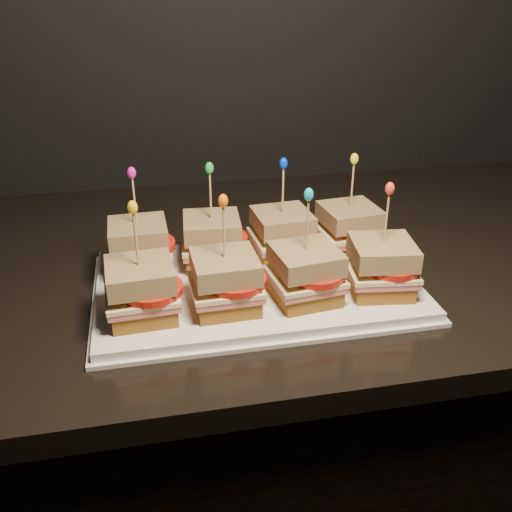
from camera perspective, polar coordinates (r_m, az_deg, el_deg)
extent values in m
cube|color=black|center=(1.23, -18.75, -21.78)|extent=(2.45, 0.68, 0.89)
cube|color=black|center=(0.95, -22.84, -2.49)|extent=(2.49, 0.72, 0.03)
cube|color=white|center=(0.81, 0.00, -2.89)|extent=(0.44, 0.27, 0.02)
cube|color=white|center=(0.82, 0.00, -3.26)|extent=(0.46, 0.29, 0.01)
cube|color=brown|center=(0.85, -11.44, -0.63)|extent=(0.08, 0.08, 0.02)
cube|color=#BC5456|center=(0.84, -11.53, 0.27)|extent=(0.09, 0.09, 0.01)
cube|color=#F8E39F|center=(0.84, -11.58, 0.70)|extent=(0.09, 0.09, 0.01)
cylinder|color=red|center=(0.83, -10.79, 1.06)|extent=(0.08, 0.08, 0.01)
cube|color=#562A0E|center=(0.83, -11.74, 2.30)|extent=(0.08, 0.08, 0.03)
cylinder|color=tan|center=(0.81, -12.02, 5.12)|extent=(0.00, 0.00, 0.09)
ellipsoid|color=#C7179E|center=(0.80, -12.33, 8.13)|extent=(0.01, 0.01, 0.02)
cube|color=brown|center=(0.85, -4.34, 0.01)|extent=(0.09, 0.09, 0.02)
cube|color=#BC5456|center=(0.85, -4.38, 0.92)|extent=(0.09, 0.09, 0.01)
cube|color=#F8E39F|center=(0.84, -4.39, 1.35)|extent=(0.10, 0.09, 0.01)
cylinder|color=red|center=(0.84, -3.54, 1.71)|extent=(0.08, 0.08, 0.01)
cube|color=#562A0E|center=(0.83, -4.46, 2.95)|extent=(0.09, 0.09, 0.03)
cylinder|color=tan|center=(0.82, -4.56, 5.76)|extent=(0.00, 0.00, 0.09)
ellipsoid|color=green|center=(0.80, -4.68, 8.77)|extent=(0.01, 0.01, 0.02)
cube|color=brown|center=(0.87, 2.58, 0.64)|extent=(0.09, 0.09, 0.02)
cube|color=#BC5456|center=(0.86, 2.60, 1.53)|extent=(0.09, 0.09, 0.01)
cube|color=#F8E39F|center=(0.86, 2.61, 1.95)|extent=(0.10, 0.09, 0.01)
cylinder|color=red|center=(0.85, 3.50, 2.31)|extent=(0.08, 0.08, 0.01)
cube|color=#562A0E|center=(0.85, 2.65, 3.53)|extent=(0.09, 0.09, 0.03)
cylinder|color=tan|center=(0.83, 2.71, 6.29)|extent=(0.00, 0.00, 0.09)
ellipsoid|color=#0234D3|center=(0.82, 2.78, 9.24)|extent=(0.01, 0.01, 0.02)
cube|color=brown|center=(0.90, 9.14, 1.22)|extent=(0.09, 0.09, 0.02)
cube|color=#BC5456|center=(0.89, 9.21, 2.09)|extent=(0.10, 0.09, 0.01)
cube|color=#F8E39F|center=(0.89, 9.24, 2.50)|extent=(0.10, 0.09, 0.01)
cylinder|color=red|center=(0.89, 10.14, 2.84)|extent=(0.08, 0.08, 0.01)
cube|color=#562A0E|center=(0.88, 9.36, 4.03)|extent=(0.09, 0.09, 0.03)
cylinder|color=tan|center=(0.86, 9.58, 6.70)|extent=(0.00, 0.00, 0.09)
ellipsoid|color=yellow|center=(0.85, 9.81, 9.55)|extent=(0.01, 0.01, 0.02)
cube|color=brown|center=(0.74, -11.22, -5.11)|extent=(0.08, 0.08, 0.02)
cube|color=#BC5456|center=(0.73, -11.33, -4.11)|extent=(0.09, 0.09, 0.01)
cube|color=#F8E39F|center=(0.73, -11.38, -3.63)|extent=(0.09, 0.09, 0.01)
cylinder|color=red|center=(0.72, -10.46, -3.27)|extent=(0.08, 0.08, 0.01)
cube|color=#562A0E|center=(0.71, -11.56, -1.85)|extent=(0.09, 0.09, 0.03)
cylinder|color=tan|center=(0.69, -11.89, 1.33)|extent=(0.00, 0.00, 0.09)
ellipsoid|color=#F2B010|center=(0.68, -12.24, 4.78)|extent=(0.01, 0.01, 0.02)
cube|color=brown|center=(0.74, -3.03, -4.33)|extent=(0.08, 0.08, 0.02)
cube|color=#BC5456|center=(0.73, -3.06, -3.33)|extent=(0.09, 0.09, 0.01)
cube|color=#F8E39F|center=(0.73, -3.07, -2.86)|extent=(0.09, 0.09, 0.01)
cylinder|color=red|center=(0.72, -2.08, -2.48)|extent=(0.08, 0.08, 0.01)
cube|color=#562A0E|center=(0.72, -3.12, -1.07)|extent=(0.08, 0.08, 0.03)
cylinder|color=tan|center=(0.70, -3.21, 2.10)|extent=(0.00, 0.00, 0.09)
ellipsoid|color=orange|center=(0.68, -3.31, 5.54)|extent=(0.01, 0.01, 0.02)
cube|color=brown|center=(0.76, 4.87, -3.50)|extent=(0.09, 0.09, 0.02)
cube|color=#BC5456|center=(0.75, 4.91, -2.52)|extent=(0.10, 0.09, 0.01)
cube|color=#F8E39F|center=(0.75, 4.93, -2.05)|extent=(0.10, 0.10, 0.01)
cylinder|color=red|center=(0.75, 5.97, -1.67)|extent=(0.08, 0.08, 0.01)
cube|color=#562A0E|center=(0.74, 5.01, -0.30)|extent=(0.09, 0.09, 0.03)
cylinder|color=tan|center=(0.72, 5.15, 2.80)|extent=(0.00, 0.00, 0.09)
ellipsoid|color=#13A2BA|center=(0.70, 5.30, 6.15)|extent=(0.01, 0.01, 0.02)
cube|color=brown|center=(0.80, 12.23, -2.67)|extent=(0.09, 0.09, 0.02)
cube|color=#BC5456|center=(0.79, 12.33, -1.72)|extent=(0.10, 0.09, 0.01)
cube|color=#F8E39F|center=(0.78, 12.38, -1.27)|extent=(0.10, 0.10, 0.01)
cylinder|color=red|center=(0.78, 13.41, -0.90)|extent=(0.08, 0.08, 0.01)
cube|color=#562A0E|center=(0.77, 12.56, 0.42)|extent=(0.09, 0.09, 0.03)
cylinder|color=tan|center=(0.76, 12.89, 3.39)|extent=(0.00, 0.00, 0.09)
ellipsoid|color=#EA3F1D|center=(0.74, 13.24, 6.59)|extent=(0.01, 0.01, 0.02)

